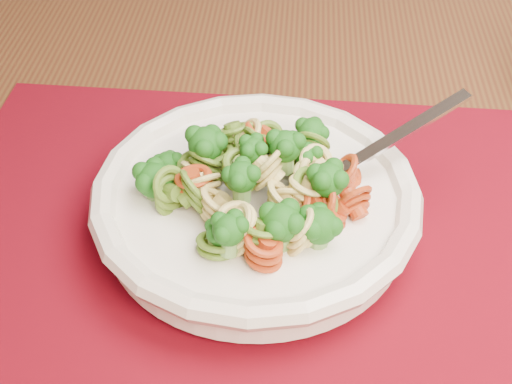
% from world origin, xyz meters
% --- Properties ---
extents(dining_table, '(1.57, 1.24, 0.78)m').
position_xyz_m(dining_table, '(-0.61, 0.41, 0.67)').
color(dining_table, '#503016').
rests_on(dining_table, ground).
extents(placemat, '(0.57, 0.50, 0.00)m').
position_xyz_m(placemat, '(-0.57, 0.34, 0.79)').
color(placemat, '#65040D').
rests_on(placemat, dining_table).
extents(pasta_bowl, '(0.25, 0.25, 0.05)m').
position_xyz_m(pasta_bowl, '(-0.56, 0.35, 0.82)').
color(pasta_bowl, white).
rests_on(pasta_bowl, placemat).
extents(pasta_broccoli_heap, '(0.21, 0.21, 0.06)m').
position_xyz_m(pasta_broccoli_heap, '(-0.56, 0.35, 0.83)').
color(pasta_broccoli_heap, '#DBC06C').
rests_on(pasta_broccoli_heap, pasta_bowl).
extents(fork, '(0.15, 0.15, 0.08)m').
position_xyz_m(fork, '(-0.51, 0.37, 0.83)').
color(fork, silver).
rests_on(fork, pasta_bowl).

